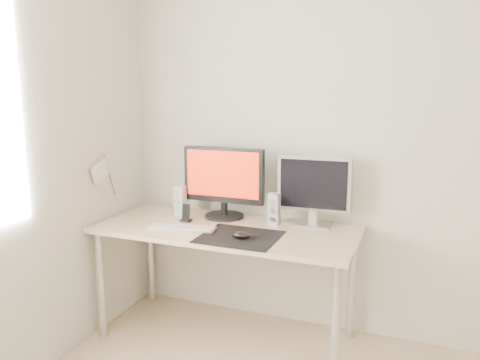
% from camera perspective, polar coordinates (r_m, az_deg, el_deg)
% --- Properties ---
extents(wall_back, '(3.50, 0.00, 3.50)m').
position_cam_1_polar(wall_back, '(2.94, 18.19, 4.31)').
color(wall_back, silver).
rests_on(wall_back, ground).
extents(mousepad, '(0.45, 0.40, 0.00)m').
position_cam_1_polar(mousepad, '(2.71, -0.05, -6.93)').
color(mousepad, black).
rests_on(mousepad, desk).
extents(mouse, '(0.11, 0.06, 0.04)m').
position_cam_1_polar(mouse, '(2.67, 0.12, -6.74)').
color(mouse, black).
rests_on(mouse, mousepad).
extents(desk, '(1.60, 0.70, 0.73)m').
position_cam_1_polar(desk, '(2.92, -1.69, -7.21)').
color(desk, '#D1B587').
rests_on(desk, ground).
extents(main_monitor, '(0.55, 0.26, 0.47)m').
position_cam_1_polar(main_monitor, '(3.05, -2.01, 0.02)').
color(main_monitor, black).
rests_on(main_monitor, desk).
extents(second_monitor, '(0.45, 0.17, 0.43)m').
position_cam_1_polar(second_monitor, '(2.90, 8.98, -0.94)').
color(second_monitor, silver).
rests_on(second_monitor, desk).
extents(speaker_left, '(0.06, 0.08, 0.20)m').
position_cam_1_polar(speaker_left, '(3.17, -7.24, -2.50)').
color(speaker_left, white).
rests_on(speaker_left, desk).
extents(speaker_right, '(0.06, 0.08, 0.20)m').
position_cam_1_polar(speaker_right, '(2.93, 4.17, -3.57)').
color(speaker_right, silver).
rests_on(speaker_right, desk).
extents(keyboard, '(0.43, 0.19, 0.02)m').
position_cam_1_polar(keyboard, '(2.88, -7.13, -5.80)').
color(keyboard, '#B2B2B4').
rests_on(keyboard, desk).
extents(phone_dock, '(0.06, 0.05, 0.11)m').
position_cam_1_polar(phone_dock, '(3.03, -6.61, -4.38)').
color(phone_dock, black).
rests_on(phone_dock, desk).
extents(pennant, '(0.01, 0.23, 0.29)m').
position_cam_1_polar(pennant, '(3.10, -16.34, 0.96)').
color(pennant, '#A57F54').
rests_on(pennant, wall_left).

